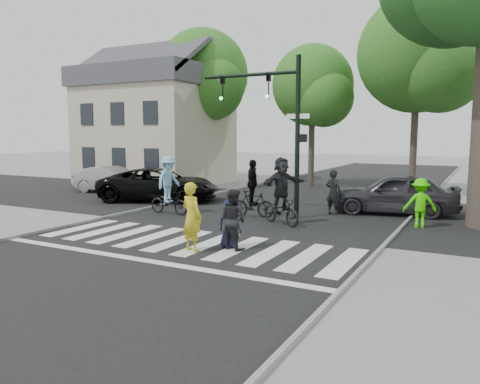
% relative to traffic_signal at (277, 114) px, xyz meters
% --- Properties ---
extents(ground, '(120.00, 120.00, 0.00)m').
position_rel_traffic_signal_xyz_m(ground, '(-0.35, -6.20, -3.90)').
color(ground, gray).
rests_on(ground, ground).
extents(road_stem, '(10.00, 70.00, 0.01)m').
position_rel_traffic_signal_xyz_m(road_stem, '(-0.35, -1.20, -3.90)').
color(road_stem, black).
rests_on(road_stem, ground).
extents(road_cross, '(70.00, 10.00, 0.01)m').
position_rel_traffic_signal_xyz_m(road_cross, '(-0.35, 1.80, -3.89)').
color(road_cross, black).
rests_on(road_cross, ground).
extents(curb_left, '(0.10, 70.00, 0.10)m').
position_rel_traffic_signal_xyz_m(curb_left, '(-5.40, -1.20, -3.85)').
color(curb_left, gray).
rests_on(curb_left, ground).
extents(curb_right, '(0.10, 70.00, 0.10)m').
position_rel_traffic_signal_xyz_m(curb_right, '(4.70, -1.20, -3.85)').
color(curb_right, gray).
rests_on(curb_right, ground).
extents(crosswalk, '(10.00, 3.85, 0.01)m').
position_rel_traffic_signal_xyz_m(crosswalk, '(-0.35, -5.54, -3.89)').
color(crosswalk, silver).
rests_on(crosswalk, ground).
extents(traffic_signal, '(4.45, 0.29, 6.00)m').
position_rel_traffic_signal_xyz_m(traffic_signal, '(0.00, 0.00, 0.00)').
color(traffic_signal, black).
rests_on(traffic_signal, ground).
extents(bg_tree_0, '(5.46, 5.20, 8.97)m').
position_rel_traffic_signal_xyz_m(bg_tree_0, '(-14.09, 9.80, 2.24)').
color(bg_tree_0, brown).
rests_on(bg_tree_0, ground).
extents(bg_tree_1, '(6.09, 5.80, 9.80)m').
position_rel_traffic_signal_xyz_m(bg_tree_1, '(-9.06, 9.28, 2.75)').
color(bg_tree_1, brown).
rests_on(bg_tree_1, ground).
extents(bg_tree_2, '(5.04, 4.80, 8.40)m').
position_rel_traffic_signal_xyz_m(bg_tree_2, '(-2.11, 10.42, 1.88)').
color(bg_tree_2, brown).
rests_on(bg_tree_2, ground).
extents(bg_tree_3, '(6.30, 6.00, 10.20)m').
position_rel_traffic_signal_xyz_m(bg_tree_3, '(3.95, 9.07, 3.04)').
color(bg_tree_3, brown).
rests_on(bg_tree_3, ground).
extents(house, '(8.40, 8.10, 8.82)m').
position_rel_traffic_signal_xyz_m(house, '(-11.85, 7.78, -0.10)').
color(house, beige).
rests_on(house, ground).
extents(pedestrian_woman, '(0.78, 0.62, 1.89)m').
position_rel_traffic_signal_xyz_m(pedestrian_woman, '(0.20, -6.05, -2.96)').
color(pedestrian_woman, gold).
rests_on(pedestrian_woman, ground).
extents(pedestrian_child, '(0.68, 0.45, 1.36)m').
position_rel_traffic_signal_xyz_m(pedestrian_child, '(0.90, -5.22, -3.22)').
color(pedestrian_child, '#131632').
rests_on(pedestrian_child, ground).
extents(pedestrian_adult, '(0.94, 0.81, 1.67)m').
position_rel_traffic_signal_xyz_m(pedestrian_adult, '(1.06, -5.31, -3.06)').
color(pedestrian_adult, black).
rests_on(pedestrian_adult, ground).
extents(cyclist_left, '(1.84, 1.21, 2.29)m').
position_rel_traffic_signal_xyz_m(cyclist_left, '(-3.90, -1.58, -2.91)').
color(cyclist_left, black).
rests_on(cyclist_left, ground).
extents(cyclist_mid, '(1.74, 1.09, 2.20)m').
position_rel_traffic_signal_xyz_m(cyclist_mid, '(-0.69, -0.64, -3.00)').
color(cyclist_mid, black).
rests_on(cyclist_mid, ground).
extents(cyclist_right, '(1.95, 1.79, 2.36)m').
position_rel_traffic_signal_xyz_m(cyclist_right, '(0.85, -1.45, -2.85)').
color(cyclist_right, black).
rests_on(cyclist_right, ground).
extents(car_suv, '(6.16, 4.46, 1.56)m').
position_rel_traffic_signal_xyz_m(car_suv, '(-6.50, 1.16, -3.12)').
color(car_suv, black).
rests_on(car_suv, ground).
extents(car_silver, '(4.41, 1.88, 1.41)m').
position_rel_traffic_signal_xyz_m(car_silver, '(-10.65, 2.42, -3.19)').
color(car_silver, '#97989C').
rests_on(car_silver, ground).
extents(car_grey, '(5.04, 2.70, 1.63)m').
position_rel_traffic_signal_xyz_m(car_grey, '(3.95, 2.65, -3.09)').
color(car_grey, '#313035').
rests_on(car_grey, ground).
extents(bystander_hivis, '(1.23, 0.94, 1.68)m').
position_rel_traffic_signal_xyz_m(bystander_hivis, '(5.19, 0.24, -3.06)').
color(bystander_hivis, '#37F002').
rests_on(bystander_hivis, ground).
extents(bystander_dark, '(0.71, 0.54, 1.76)m').
position_rel_traffic_signal_xyz_m(bystander_dark, '(1.82, 1.44, -3.02)').
color(bystander_dark, black).
rests_on(bystander_dark, ground).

